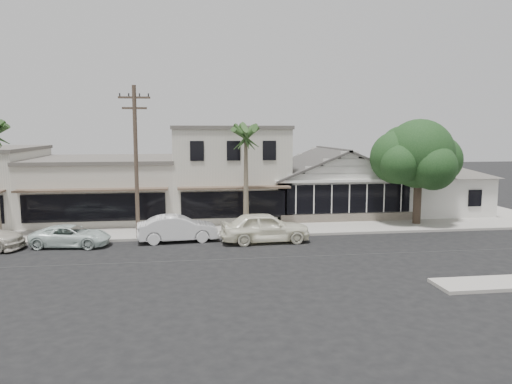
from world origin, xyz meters
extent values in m
plane|color=black|center=(0.00, 0.00, 0.00)|extent=(140.00, 140.00, 0.00)
cube|color=#9E9991|center=(-8.00, 6.75, 0.07)|extent=(90.00, 3.50, 0.15)
cube|color=silver|center=(5.00, 12.50, 1.50)|extent=(10.00, 8.00, 3.00)
cube|color=black|center=(5.00, 8.44, 1.75)|extent=(8.80, 0.10, 2.00)
cube|color=#60564C|center=(5.00, 8.45, 0.35)|extent=(9.60, 0.18, 0.70)
cube|color=silver|center=(13.20, 11.50, 1.50)|extent=(6.00, 6.00, 3.00)
cube|color=beige|center=(-3.00, 13.50, 3.25)|extent=(8.00, 10.00, 6.50)
cube|color=beige|center=(-12.00, 13.50, 2.10)|extent=(10.00, 10.00, 4.20)
cylinder|color=brown|center=(-9.00, 5.20, 4.50)|extent=(0.24, 0.24, 9.00)
cube|color=brown|center=(-9.00, 5.20, 8.30)|extent=(1.80, 0.12, 0.12)
cube|color=brown|center=(-9.00, 5.20, 7.70)|extent=(1.40, 0.12, 0.12)
imported|color=white|center=(-1.68, 3.59, 0.88)|extent=(5.24, 2.32, 1.75)
imported|color=white|center=(-6.68, 4.49, 0.77)|extent=(4.79, 2.05, 1.54)
imported|color=silver|center=(-12.55, 4.06, 0.60)|extent=(4.52, 2.55, 1.19)
cylinder|color=#47392B|center=(9.34, 7.11, 1.42)|extent=(0.53, 0.53, 2.84)
sphere|color=#153214|center=(9.34, 7.11, 4.89)|extent=(4.62, 4.62, 4.62)
sphere|color=#153214|center=(10.94, 7.64, 4.44)|extent=(3.38, 3.38, 3.38)
sphere|color=#153214|center=(7.92, 7.46, 4.62)|extent=(3.55, 3.55, 3.55)
sphere|color=#153214|center=(9.69, 5.77, 4.09)|extent=(3.02, 3.02, 3.02)
sphere|color=#153214|center=(8.80, 8.53, 5.15)|extent=(3.20, 3.20, 3.20)
sphere|color=#153214|center=(10.40, 8.35, 5.51)|extent=(2.84, 2.84, 2.84)
sphere|color=#153214|center=(7.74, 6.40, 4.26)|extent=(2.66, 2.66, 2.66)
cone|color=#726651|center=(-2.41, 6.55, 2.92)|extent=(0.39, 0.39, 5.85)
camera|label=1|loc=(-6.24, -24.37, 6.47)|focal=35.00mm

